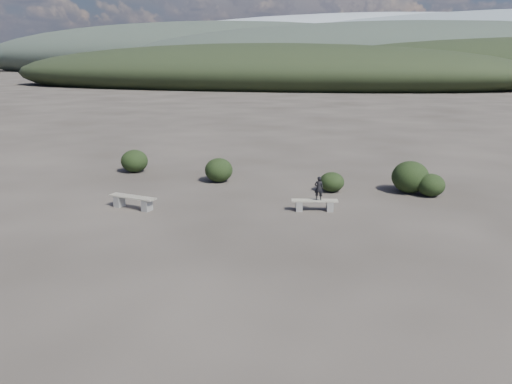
% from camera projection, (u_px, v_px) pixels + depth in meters
% --- Properties ---
extents(ground, '(1200.00, 1200.00, 0.00)m').
position_uv_depth(ground, '(207.00, 263.00, 13.32)').
color(ground, '#2F2A25').
rests_on(ground, ground).
extents(bench_left, '(1.92, 0.70, 0.47)m').
position_uv_depth(bench_left, '(133.00, 201.00, 18.13)').
color(bench_left, '#66635F').
rests_on(bench_left, ground).
extents(bench_right, '(1.68, 0.73, 0.41)m').
position_uv_depth(bench_right, '(315.00, 204.00, 17.86)').
color(bench_right, '#66635F').
rests_on(bench_right, ground).
extents(seated_person, '(0.34, 0.25, 0.86)m').
position_uv_depth(seated_person, '(319.00, 188.00, 17.71)').
color(seated_person, black).
rests_on(seated_person, bench_right).
extents(shrub_b, '(1.24, 1.24, 1.06)m').
position_uv_depth(shrub_b, '(219.00, 170.00, 22.13)').
color(shrub_b, black).
rests_on(shrub_b, ground).
extents(shrub_c, '(1.02, 1.02, 0.81)m').
position_uv_depth(shrub_c, '(332.00, 182.00, 20.49)').
color(shrub_c, black).
rests_on(shrub_c, ground).
extents(shrub_d, '(1.49, 1.49, 1.30)m').
position_uv_depth(shrub_d, '(410.00, 177.00, 20.28)').
color(shrub_d, black).
rests_on(shrub_d, ground).
extents(shrub_e, '(1.09, 1.09, 0.91)m').
position_uv_depth(shrub_e, '(431.00, 185.00, 19.78)').
color(shrub_e, black).
rests_on(shrub_e, ground).
extents(shrub_f, '(1.28, 1.28, 1.09)m').
position_uv_depth(shrub_f, '(134.00, 161.00, 24.07)').
color(shrub_f, black).
rests_on(shrub_f, ground).
extents(mountain_ridges, '(500.00, 400.00, 56.00)m').
position_uv_depth(mountain_ridges, '(382.00, 52.00, 328.12)').
color(mountain_ridges, black).
rests_on(mountain_ridges, ground).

